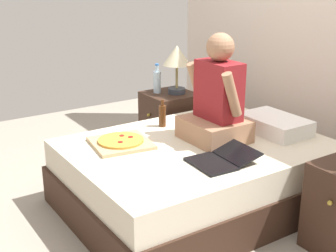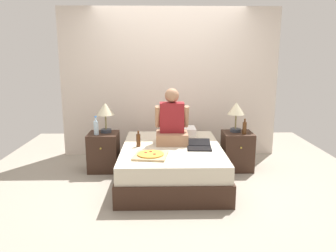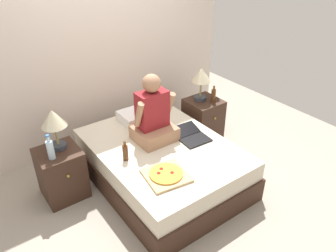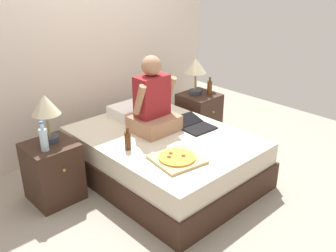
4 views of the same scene
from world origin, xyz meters
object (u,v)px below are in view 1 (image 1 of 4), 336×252
object	(u,v)px
pizza_box	(121,142)
water_bottle	(157,81)
person_seated	(217,102)
laptop	(220,160)
beer_bottle_on_bed	(162,115)
bed	(196,175)
lamp_on_left_nightstand	(177,59)
nightstand_left	(170,122)

from	to	relation	value
pizza_box	water_bottle	bearing A→B (deg)	134.87
person_seated	laptop	distance (m)	0.52
water_bottle	person_seated	bearing A→B (deg)	-9.49
water_bottle	beer_bottle_on_bed	xyz separation A→B (m)	(0.64, -0.35, -0.10)
bed	person_seated	distance (m)	0.56
water_bottle	pizza_box	bearing A→B (deg)	-45.13
lamp_on_left_nightstand	water_bottle	xyz separation A→B (m)	(-0.12, -0.14, -0.22)
lamp_on_left_nightstand	person_seated	bearing A→B (deg)	-18.26
bed	laptop	bearing A→B (deg)	-13.62
bed	lamp_on_left_nightstand	distance (m)	1.28
bed	water_bottle	world-z (taller)	water_bottle
bed	nightstand_left	bearing A→B (deg)	156.43
pizza_box	beer_bottle_on_bed	bearing A→B (deg)	110.89
bed	water_bottle	distance (m)	1.24
beer_bottle_on_bed	laptop	bearing A→B (deg)	-6.26
water_bottle	laptop	bearing A→B (deg)	-16.82
lamp_on_left_nightstand	beer_bottle_on_bed	distance (m)	0.78
laptop	pizza_box	world-z (taller)	laptop
pizza_box	person_seated	bearing A→B (deg)	65.96
nightstand_left	beer_bottle_on_bed	xyz separation A→B (m)	(0.56, -0.44, 0.30)
lamp_on_left_nightstand	water_bottle	bearing A→B (deg)	-130.60
water_bottle	laptop	world-z (taller)	water_bottle
water_bottle	pizza_box	world-z (taller)	water_bottle
nightstand_left	pizza_box	xyz separation A→B (m)	(0.74, -0.91, 0.22)
nightstand_left	person_seated	world-z (taller)	person_seated
water_bottle	pizza_box	xyz separation A→B (m)	(0.82, -0.82, -0.18)
lamp_on_left_nightstand	person_seated	world-z (taller)	person_seated
bed	nightstand_left	distance (m)	1.11
lamp_on_left_nightstand	laptop	xyz separation A→B (m)	(1.35, -0.58, -0.39)
bed	person_seated	xyz separation A→B (m)	(0.01, 0.17, 0.54)
person_seated	water_bottle	bearing A→B (deg)	170.51
nightstand_left	person_seated	size ratio (longest dim) A/B	0.74
lamp_on_left_nightstand	laptop	bearing A→B (deg)	-23.42
beer_bottle_on_bed	nightstand_left	bearing A→B (deg)	141.68
person_seated	beer_bottle_on_bed	distance (m)	0.53
bed	water_bottle	bearing A→B (deg)	162.13
bed	lamp_on_left_nightstand	xyz separation A→B (m)	(-0.98, 0.49, 0.66)
nightstand_left	water_bottle	distance (m)	0.42
nightstand_left	person_seated	distance (m)	1.17
person_seated	laptop	size ratio (longest dim) A/B	1.80
bed	beer_bottle_on_bed	xyz separation A→B (m)	(-0.46, 0.00, 0.34)
person_seated	laptop	world-z (taller)	person_seated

